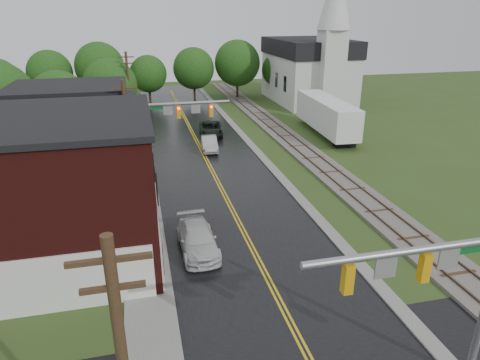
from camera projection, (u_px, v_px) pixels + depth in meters
name	position (u px, v px, depth m)	size (l,w,h in m)	color
main_road	(207.00, 161.00, 40.70)	(10.00, 90.00, 0.02)	black
curb_right	(249.00, 142.00, 46.39)	(0.80, 70.00, 0.12)	gray
sidewalk_left	(142.00, 186.00, 34.83)	(2.40, 50.00, 0.12)	gray
brick_building	(20.00, 194.00, 22.90)	(14.30, 10.30, 8.30)	#45110E
yellow_house	(76.00, 149.00, 33.52)	(8.00, 7.00, 6.40)	tan
darkred_building	(98.00, 131.00, 42.24)	(7.00, 6.00, 4.40)	#3F0F0C
church	(311.00, 64.00, 64.35)	(10.40, 18.40, 20.00)	silver
railroad	(289.00, 139.00, 47.35)	(3.20, 80.00, 0.30)	#59544C
traffic_signal_near	(442.00, 278.00, 14.31)	(7.34, 0.30, 7.20)	gray
traffic_signal_far	(170.00, 119.00, 35.40)	(7.34, 0.43, 7.20)	gray
utility_pole_b	(129.00, 141.00, 30.25)	(1.80, 0.28, 9.00)	#382616
utility_pole_c	(129.00, 89.00, 50.14)	(1.80, 0.28, 9.00)	#382616
tree_left_c	(60.00, 101.00, 44.98)	(6.00, 6.00, 7.65)	black
tree_left_e	(112.00, 87.00, 51.38)	(6.40, 6.40, 8.16)	black
suv_dark	(211.00, 129.00, 48.77)	(2.50, 5.43, 1.51)	black
sedan_silver	(209.00, 144.00, 43.56)	(1.50, 4.31, 1.42)	#ABABB0
pickup_white	(197.00, 239.00, 25.23)	(2.09, 5.15, 1.49)	silver
semi_trailer	(327.00, 114.00, 48.40)	(3.55, 13.22, 4.07)	black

